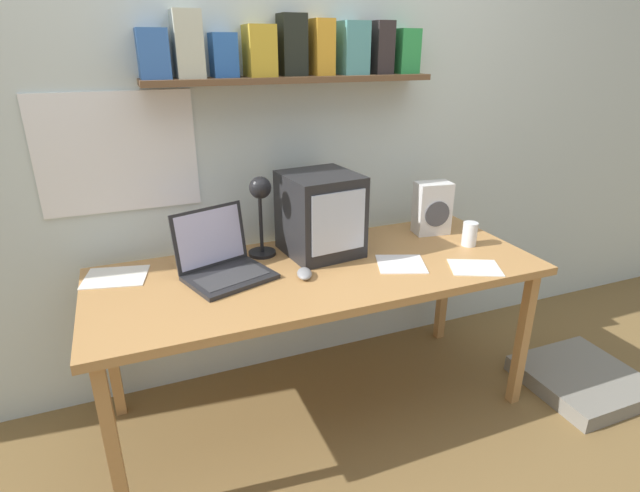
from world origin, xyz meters
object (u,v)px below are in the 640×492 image
crt_monitor (320,214)px  desk_lamp (261,204)px  space_heater (432,208)px  loose_paper_near_monitor (475,268)px  open_notebook (116,277)px  corner_desk (320,280)px  juice_glass (470,235)px  laptop (221,259)px  loose_paper_near_laptop (401,264)px  floor_cushion (582,379)px  computer_mouse (304,274)px

crt_monitor → desk_lamp: size_ratio=0.97×
space_heater → loose_paper_near_monitor: (-0.07, -0.44, -0.13)m
loose_paper_near_monitor → open_notebook: bearing=161.6°
corner_desk → open_notebook: (-0.80, 0.22, 0.06)m
juice_glass → loose_paper_near_monitor: bearing=-121.6°
laptop → juice_glass: size_ratio=3.54×
open_notebook → loose_paper_near_laptop: (1.14, -0.32, 0.00)m
desk_lamp → floor_cushion: size_ratio=0.72×
laptop → loose_paper_near_laptop: laptop is taller
laptop → computer_mouse: 0.34m
space_heater → corner_desk: bearing=-156.5°
open_notebook → floor_cushion: bearing=-15.5°
corner_desk → laptop: (-0.40, 0.09, 0.12)m
crt_monitor → laptop: bearing=-177.6°
open_notebook → loose_paper_near_laptop: size_ratio=1.09×
loose_paper_near_laptop → corner_desk: bearing=164.1°
laptop → floor_cushion: size_ratio=0.76×
crt_monitor → laptop: 0.48m
desk_lamp → floor_cushion: (1.47, -0.55, -0.93)m
corner_desk → floor_cushion: size_ratio=3.62×
corner_desk → laptop: size_ratio=4.75×
computer_mouse → corner_desk: bearing=33.0°
desk_lamp → loose_paper_near_monitor: size_ratio=1.45×
corner_desk → loose_paper_near_laptop: size_ratio=7.32×
desk_lamp → juice_glass: bearing=-2.2°
desk_lamp → space_heater: 0.88m
corner_desk → juice_glass: 0.75m
corner_desk → space_heater: (0.67, 0.19, 0.18)m
juice_glass → desk_lamp: bearing=167.2°
corner_desk → space_heater: bearing=15.8°
computer_mouse → floor_cushion: (1.37, -0.29, -0.70)m
juice_glass → loose_paper_near_monitor: 0.27m
open_notebook → loose_paper_near_laptop: bearing=-15.7°
corner_desk → loose_paper_near_laptop: bearing=-15.9°
crt_monitor → floor_cushion: size_ratio=0.70×
desk_lamp → computer_mouse: 0.36m
laptop → open_notebook: laptop is taller
corner_desk → space_heater: 0.72m
laptop → desk_lamp: bearing=8.0°
loose_paper_near_monitor → open_notebook: (-1.41, 0.47, 0.00)m
loose_paper_near_monitor → laptop: bearing=161.4°
juice_glass → loose_paper_near_laptop: juice_glass is taller
juice_glass → space_heater: bearing=108.8°
floor_cushion → crt_monitor: bearing=156.8°
crt_monitor → computer_mouse: crt_monitor is taller
corner_desk → juice_glass: (0.75, -0.02, 0.10)m
juice_glass → open_notebook: juice_glass is taller
desk_lamp → loose_paper_near_laptop: size_ratio=1.45×
juice_glass → floor_cushion: (0.53, -0.33, -0.73)m
crt_monitor → open_notebook: bearing=169.6°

